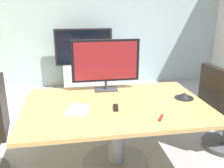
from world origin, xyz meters
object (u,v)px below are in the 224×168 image
Objects in this scene: conference_table at (116,118)px; tv_monitor at (106,62)px; wall_display_unit at (84,69)px; conference_phone at (184,96)px; office_chair_right at (222,115)px; remote_control at (116,108)px.

tv_monitor reaches higher than conference_table.
tv_monitor reaches higher than wall_display_unit.
conference_phone reaches higher than conference_table.
tv_monitor is at bearing 152.24° from conference_phone.
office_chair_right reaches higher than remote_control.
remote_control is at bearing -169.26° from conference_phone.
wall_display_unit is (-1.55, 2.68, -0.01)m from office_chair_right.
conference_phone is at bearing -70.07° from wall_display_unit.
office_chair_right is at bearing 4.15° from conference_table.
office_chair_right is (1.37, 0.10, -0.12)m from conference_table.
tv_monitor reaches higher than conference_phone.
office_chair_right is at bearing -15.46° from tv_monitor.
tv_monitor is at bearing 71.89° from office_chair_right.
wall_display_unit is 2.93m from conference_phone.
office_chair_right is at bearing 16.90° from remote_control.
office_chair_right is 0.83× the size of wall_display_unit.
wall_display_unit is 5.95× the size of conference_phone.
conference_table is 1.51× the size of wall_display_unit.
remote_control is at bearing -86.87° from wall_display_unit.
tv_monitor is 0.70m from remote_control.
wall_display_unit reaches higher than conference_table.
wall_display_unit is at bearing 27.44° from office_chair_right.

